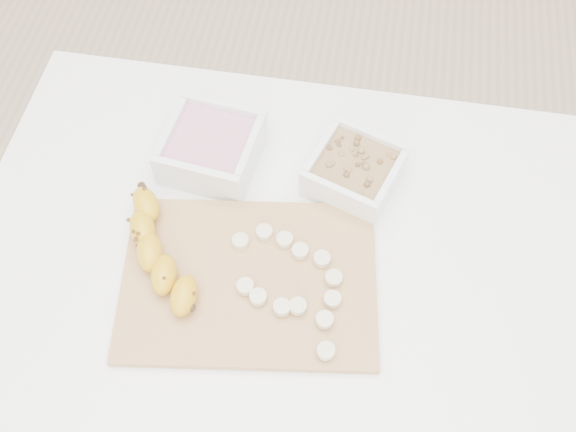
% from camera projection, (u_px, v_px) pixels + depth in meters
% --- Properties ---
extents(ground, '(3.50, 3.50, 0.00)m').
position_uv_depth(ground, '(286.00, 387.00, 1.63)').
color(ground, '#C6AD89').
rests_on(ground, ground).
extents(table, '(1.00, 0.70, 0.75)m').
position_uv_depth(table, '(285.00, 279.00, 1.07)').
color(table, white).
rests_on(table, ground).
extents(bowl_yogurt, '(0.16, 0.16, 0.07)m').
position_uv_depth(bowl_yogurt, '(212.00, 147.00, 1.05)').
color(bowl_yogurt, white).
rests_on(bowl_yogurt, table).
extents(bowl_granola, '(0.17, 0.17, 0.06)m').
position_uv_depth(bowl_granola, '(354.00, 171.00, 1.03)').
color(bowl_granola, white).
rests_on(bowl_granola, table).
extents(cutting_board, '(0.41, 0.32, 0.01)m').
position_uv_depth(cutting_board, '(249.00, 280.00, 0.96)').
color(cutting_board, tan).
rests_on(cutting_board, table).
extents(banana, '(0.14, 0.23, 0.04)m').
position_uv_depth(banana, '(160.00, 253.00, 0.95)').
color(banana, gold).
rests_on(banana, cutting_board).
extents(banana_slices, '(0.18, 0.20, 0.02)m').
position_uv_depth(banana_slices, '(293.00, 281.00, 0.94)').
color(banana_slices, beige).
rests_on(banana_slices, cutting_board).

